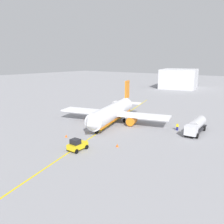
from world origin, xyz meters
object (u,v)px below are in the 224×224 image
object	(u,v)px
airplane	(113,112)
safety_cone_nose	(117,145)
refueling_worker	(177,127)
safety_cone_wingtip	(66,136)
pushback_tug	(77,145)
fuel_tanker	(196,126)

from	to	relation	value
airplane	safety_cone_nose	size ratio (longest dim) A/B	50.23
refueling_worker	safety_cone_wingtip	distance (m)	25.26
airplane	pushback_tug	world-z (taller)	airplane
safety_cone_wingtip	pushback_tug	bearing A→B (deg)	62.15
safety_cone_nose	airplane	bearing A→B (deg)	-140.11
airplane	fuel_tanker	world-z (taller)	airplane
airplane	pushback_tug	size ratio (longest dim) A/B	8.01
pushback_tug	safety_cone_wingtip	bearing A→B (deg)	-117.85
fuel_tanker	pushback_tug	xyz separation A→B (m)	(23.08, -13.79, -0.71)
pushback_tug	safety_cone_nose	distance (m)	7.51
airplane	safety_cone_nose	xyz separation A→B (m)	(12.89, 10.77, -2.49)
refueling_worker	safety_cone_nose	world-z (taller)	refueling_worker
pushback_tug	fuel_tanker	bearing A→B (deg)	149.13
pushback_tug	refueling_worker	size ratio (longest dim) A/B	2.12
pushback_tug	refueling_worker	bearing A→B (deg)	156.73
airplane	refueling_worker	distance (m)	16.32
pushback_tug	refueling_worker	distance (m)	24.60
safety_cone_nose	safety_cone_wingtip	distance (m)	12.02
fuel_tanker	refueling_worker	size ratio (longest dim) A/B	6.02
refueling_worker	safety_cone_nose	distance (m)	17.57
safety_cone_nose	safety_cone_wingtip	bearing A→B (deg)	-80.36
refueling_worker	airplane	bearing A→B (deg)	-75.84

